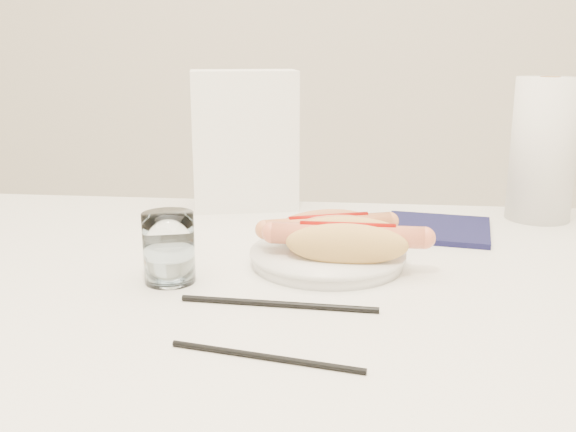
# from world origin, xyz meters

# --- Properties ---
(table) EXTENTS (1.20, 0.80, 0.75)m
(table) POSITION_xyz_m (0.00, 0.00, 0.69)
(table) COLOR white
(table) RESTS_ON ground
(plate) EXTENTS (0.20, 0.20, 0.02)m
(plate) POSITION_xyz_m (0.06, 0.05, 0.76)
(plate) COLOR white
(plate) RESTS_ON table
(hotdog_left) EXTENTS (0.17, 0.11, 0.05)m
(hotdog_left) POSITION_xyz_m (0.05, 0.08, 0.79)
(hotdog_left) COLOR #CC8251
(hotdog_left) RESTS_ON plate
(hotdog_right) EXTENTS (0.19, 0.08, 0.05)m
(hotdog_right) POSITION_xyz_m (0.08, 0.02, 0.79)
(hotdog_right) COLOR #E2AC58
(hotdog_right) RESTS_ON plate
(water_glass) EXTENTS (0.06, 0.06, 0.09)m
(water_glass) POSITION_xyz_m (-0.13, -0.04, 0.79)
(water_glass) COLOR silver
(water_glass) RESTS_ON table
(chopstick_near) EXTENTS (0.22, 0.02, 0.01)m
(chopstick_near) POSITION_xyz_m (0.01, -0.10, 0.75)
(chopstick_near) COLOR black
(chopstick_near) RESTS_ON table
(chopstick_far) EXTENTS (0.18, 0.04, 0.01)m
(chopstick_far) POSITION_xyz_m (0.01, -0.23, 0.75)
(chopstick_far) COLOR black
(chopstick_far) RESTS_ON table
(napkin_box) EXTENTS (0.20, 0.14, 0.24)m
(napkin_box) POSITION_xyz_m (-0.11, 0.35, 0.87)
(napkin_box) COLOR white
(napkin_box) RESTS_ON table
(navy_napkin) EXTENTS (0.18, 0.18, 0.01)m
(navy_napkin) POSITION_xyz_m (0.22, 0.22, 0.75)
(navy_napkin) COLOR #111136
(navy_napkin) RESTS_ON table
(paper_towel_roll) EXTENTS (0.12, 0.12, 0.23)m
(paper_towel_roll) POSITION_xyz_m (0.39, 0.32, 0.87)
(paper_towel_roll) COLOR silver
(paper_towel_roll) RESTS_ON table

